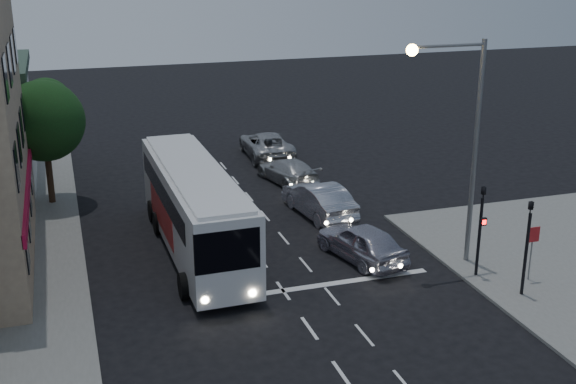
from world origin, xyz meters
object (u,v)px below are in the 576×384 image
object	(u,v)px
street_tree	(43,117)
tour_bus	(195,207)
car_sedan_a	(319,200)
streetlight	(462,128)
car_sedan_b	(288,171)
traffic_signal_main	(481,220)
car_suv	(362,242)
car_sedan_c	(266,145)
regulatory_sign	(533,245)
traffic_signal_side	(528,237)

from	to	relation	value
street_tree	tour_bus	bearing A→B (deg)	-54.82
car_sedan_a	streetlight	size ratio (longest dim) A/B	0.56
car_sedan_b	traffic_signal_main	size ratio (longest dim) A/B	1.13
tour_bus	car_sedan_b	size ratio (longest dim) A/B	2.62
traffic_signal_main	car_sedan_b	bearing A→B (deg)	103.37
car_suv	car_sedan_b	size ratio (longest dim) A/B	0.99
car_sedan_b	street_tree	size ratio (longest dim) A/B	0.75
car_sedan_a	car_sedan_b	distance (m)	5.51
car_sedan_b	car_sedan_c	bearing A→B (deg)	-105.97
car_sedan_b	regulatory_sign	world-z (taller)	regulatory_sign
car_suv	street_tree	size ratio (longest dim) A/B	0.74
car_suv	car_sedan_c	xyz separation A→B (m)	(0.64, 16.33, -0.00)
car_sedan_c	street_tree	world-z (taller)	street_tree
car_suv	streetlight	world-z (taller)	streetlight
regulatory_sign	streetlight	distance (m)	5.18
car_sedan_c	traffic_signal_side	size ratio (longest dim) A/B	1.37
car_sedan_a	street_tree	size ratio (longest dim) A/B	0.81
car_sedan_c	regulatory_sign	world-z (taller)	regulatory_sign
car_sedan_b	car_sedan_c	xyz separation A→B (m)	(0.35, 5.40, 0.11)
tour_bus	car_sedan_a	bearing A→B (deg)	19.68
car_sedan_a	traffic_signal_side	size ratio (longest dim) A/B	1.22
car_suv	street_tree	world-z (taller)	street_tree
car_sedan_a	regulatory_sign	xyz separation A→B (m)	(5.21, -9.46, 0.77)
car_suv	car_sedan_a	world-z (taller)	car_sedan_a
tour_bus	traffic_signal_main	size ratio (longest dim) A/B	2.97
traffic_signal_main	regulatory_sign	xyz separation A→B (m)	(1.70, -1.01, -0.82)
car_sedan_a	traffic_signal_main	size ratio (longest dim) A/B	1.22
tour_bus	car_sedan_b	distance (m)	10.47
tour_bus	car_sedan_b	bearing A→B (deg)	48.98
tour_bus	traffic_signal_side	bearing A→B (deg)	-37.72
car_sedan_a	traffic_signal_side	xyz separation A→B (m)	(4.21, -10.42, 1.59)
car_sedan_b	street_tree	distance (m)	13.07
car_sedan_a	traffic_signal_side	distance (m)	11.35
car_sedan_b	car_sedan_c	size ratio (longest dim) A/B	0.83
regulatory_sign	street_tree	bearing A→B (deg)	138.92
car_suv	regulatory_sign	world-z (taller)	regulatory_sign
traffic_signal_main	traffic_signal_side	bearing A→B (deg)	-70.51
tour_bus	streetlight	bearing A→B (deg)	-26.17
streetlight	street_tree	bearing A→B (deg)	140.49
tour_bus	car_suv	world-z (taller)	tour_bus
traffic_signal_main	streetlight	xyz separation A→B (m)	(-0.26, 1.42, 3.31)
traffic_signal_main	regulatory_sign	world-z (taller)	traffic_signal_main
tour_bus	car_suv	bearing A→B (deg)	-26.00
traffic_signal_side	regulatory_sign	xyz separation A→B (m)	(1.00, 0.96, -0.82)
regulatory_sign	traffic_signal_side	bearing A→B (deg)	-136.08
car_sedan_c	regulatory_sign	xyz separation A→B (m)	(4.67, -20.37, 0.82)
traffic_signal_side	regulatory_sign	world-z (taller)	traffic_signal_side
car_suv	traffic_signal_side	size ratio (longest dim) A/B	1.12
car_sedan_b	car_sedan_c	world-z (taller)	car_sedan_c
regulatory_sign	car_sedan_b	bearing A→B (deg)	108.53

